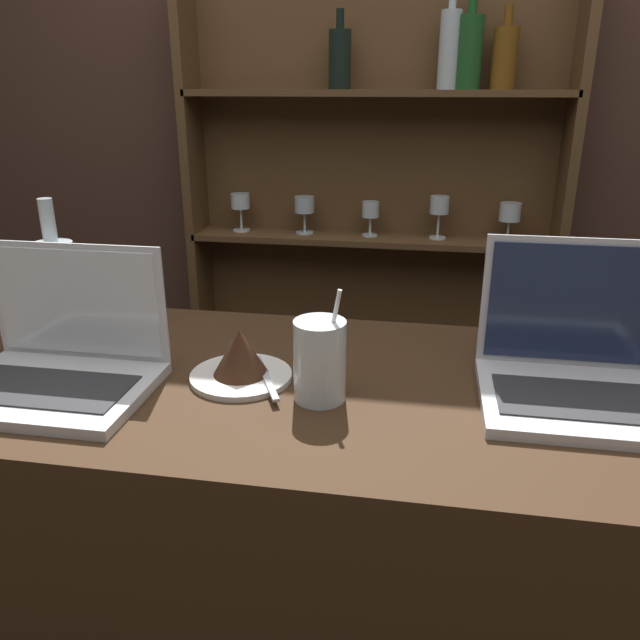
% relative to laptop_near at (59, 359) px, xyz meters
% --- Properties ---
extents(bar_counter, '(1.84, 0.61, 1.03)m').
position_rel_laptop_near_xyz_m(bar_counter, '(0.48, 0.09, -0.56)').
color(bar_counter, '#382314').
rests_on(bar_counter, ground_plane).
extents(back_wall, '(7.00, 0.06, 2.70)m').
position_rel_laptop_near_xyz_m(back_wall, '(0.48, 1.32, 0.27)').
color(back_wall, '#4C3328').
rests_on(back_wall, ground_plane).
extents(back_shelf, '(1.24, 0.18, 1.85)m').
position_rel_laptop_near_xyz_m(back_shelf, '(0.42, 1.24, -0.10)').
color(back_shelf, brown).
rests_on(back_shelf, ground_plane).
extents(laptop_near, '(0.32, 0.24, 0.23)m').
position_rel_laptop_near_xyz_m(laptop_near, '(0.00, 0.00, 0.00)').
color(laptop_near, silver).
rests_on(laptop_near, bar_counter).
extents(laptop_far, '(0.30, 0.25, 0.24)m').
position_rel_laptop_near_xyz_m(laptop_far, '(0.84, 0.11, 0.00)').
color(laptop_far, silver).
rests_on(laptop_far, bar_counter).
extents(cake_plate, '(0.18, 0.18, 0.09)m').
position_rel_laptop_near_xyz_m(cake_plate, '(0.29, 0.07, -0.01)').
color(cake_plate, silver).
rests_on(cake_plate, bar_counter).
extents(water_glass, '(0.08, 0.08, 0.19)m').
position_rel_laptop_near_xyz_m(water_glass, '(0.44, 0.03, 0.02)').
color(water_glass, silver).
rests_on(water_glass, bar_counter).
extents(wine_bottle_clear, '(0.07, 0.07, 0.29)m').
position_rel_laptop_near_xyz_m(wine_bottle_clear, '(-0.08, 0.15, 0.06)').
color(wine_bottle_clear, '#B2C1C6').
rests_on(wine_bottle_clear, bar_counter).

